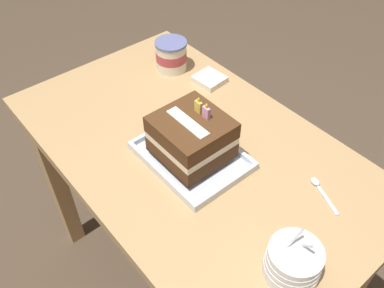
{
  "coord_description": "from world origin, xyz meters",
  "views": [
    {
      "loc": [
        0.63,
        -0.53,
        1.6
      ],
      "look_at": [
        0.02,
        -0.02,
        0.81
      ],
      "focal_mm": 38.49,
      "sensor_mm": 36.0,
      "label": 1
    }
  ],
  "objects_px": {
    "foil_tray": "(192,157)",
    "napkin_pile": "(209,79)",
    "birthday_cake": "(192,137)",
    "ice_cream_tub": "(171,55)",
    "serving_spoon_near_tray": "(319,187)",
    "bowl_stack": "(293,262)"
  },
  "relations": [
    {
      "from": "foil_tray",
      "to": "napkin_pile",
      "type": "xyz_separation_m",
      "value": [
        -0.23,
        0.27,
        0.0
      ]
    },
    {
      "from": "foil_tray",
      "to": "napkin_pile",
      "type": "distance_m",
      "value": 0.36
    },
    {
      "from": "birthday_cake",
      "to": "ice_cream_tub",
      "type": "bearing_deg",
      "value": 149.18
    },
    {
      "from": "serving_spoon_near_tray",
      "to": "ice_cream_tub",
      "type": "bearing_deg",
      "value": 176.48
    },
    {
      "from": "ice_cream_tub",
      "to": "napkin_pile",
      "type": "relative_size",
      "value": 1.09
    },
    {
      "from": "foil_tray",
      "to": "birthday_cake",
      "type": "bearing_deg",
      "value": 90.0
    },
    {
      "from": "birthday_cake",
      "to": "bowl_stack",
      "type": "height_order",
      "value": "birthday_cake"
    },
    {
      "from": "serving_spoon_near_tray",
      "to": "napkin_pile",
      "type": "xyz_separation_m",
      "value": [
        -0.52,
        0.09,
        0.01
      ]
    },
    {
      "from": "bowl_stack",
      "to": "foil_tray",
      "type": "bearing_deg",
      "value": 172.55
    },
    {
      "from": "bowl_stack",
      "to": "napkin_pile",
      "type": "bearing_deg",
      "value": 152.68
    },
    {
      "from": "serving_spoon_near_tray",
      "to": "napkin_pile",
      "type": "height_order",
      "value": "napkin_pile"
    },
    {
      "from": "foil_tray",
      "to": "serving_spoon_near_tray",
      "type": "bearing_deg",
      "value": 32.53
    },
    {
      "from": "foil_tray",
      "to": "serving_spoon_near_tray",
      "type": "xyz_separation_m",
      "value": [
        0.29,
        0.18,
        -0.0
      ]
    },
    {
      "from": "serving_spoon_near_tray",
      "to": "napkin_pile",
      "type": "relative_size",
      "value": 1.21
    },
    {
      "from": "birthday_cake",
      "to": "serving_spoon_near_tray",
      "type": "relative_size",
      "value": 1.5
    },
    {
      "from": "foil_tray",
      "to": "ice_cream_tub",
      "type": "bearing_deg",
      "value": 149.17
    },
    {
      "from": "bowl_stack",
      "to": "serving_spoon_near_tray",
      "type": "bearing_deg",
      "value": 114.23
    },
    {
      "from": "bowl_stack",
      "to": "napkin_pile",
      "type": "relative_size",
      "value": 1.25
    },
    {
      "from": "birthday_cake",
      "to": "ice_cream_tub",
      "type": "distance_m",
      "value": 0.44
    },
    {
      "from": "bowl_stack",
      "to": "ice_cream_tub",
      "type": "xyz_separation_m",
      "value": [
        -0.77,
        0.28,
        0.01
      ]
    },
    {
      "from": "ice_cream_tub",
      "to": "napkin_pile",
      "type": "xyz_separation_m",
      "value": [
        0.14,
        0.05,
        -0.04
      ]
    },
    {
      "from": "ice_cream_tub",
      "to": "serving_spoon_near_tray",
      "type": "height_order",
      "value": "ice_cream_tub"
    }
  ]
}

